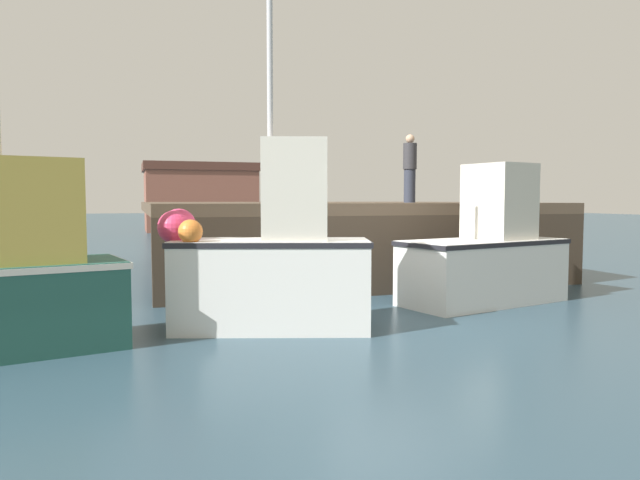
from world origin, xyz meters
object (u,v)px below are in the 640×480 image
(fishing_boat_near_left, at_px, (9,279))
(mooring_buoy_foreground, at_px, (283,315))
(fishing_boat_near_right, at_px, (268,259))
(dockworker, at_px, (410,168))
(fishing_boat_mid, at_px, (486,255))

(fishing_boat_near_left, bearing_deg, mooring_buoy_foreground, -1.92)
(fishing_boat_near_right, height_order, dockworker, fishing_boat_near_right)
(fishing_boat_near_right, bearing_deg, dockworker, 45.12)
(fishing_boat_near_left, height_order, dockworker, fishing_boat_near_left)
(dockworker, bearing_deg, fishing_boat_near_right, -134.88)
(dockworker, bearing_deg, fishing_boat_mid, -94.10)
(fishing_boat_near_left, bearing_deg, fishing_boat_mid, 8.73)
(fishing_boat_mid, distance_m, dockworker, 4.21)
(fishing_boat_near_left, distance_m, dockworker, 9.76)
(fishing_boat_near_left, bearing_deg, dockworker, 31.38)
(fishing_boat_near_left, distance_m, fishing_boat_mid, 8.01)
(fishing_boat_mid, bearing_deg, dockworker, 85.90)
(fishing_boat_near_left, distance_m, mooring_buoy_foreground, 3.66)
(fishing_boat_near_right, bearing_deg, fishing_boat_mid, 12.39)
(dockworker, bearing_deg, fishing_boat_near_left, -148.62)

